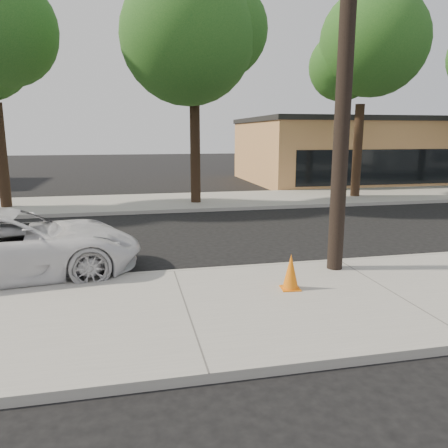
# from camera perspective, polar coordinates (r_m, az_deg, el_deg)

# --- Properties ---
(ground) EXTENTS (120.00, 120.00, 0.00)m
(ground) POSITION_cam_1_polar(r_m,az_deg,el_deg) (11.95, -7.57, -3.72)
(ground) COLOR black
(ground) RESTS_ON ground
(near_sidewalk) EXTENTS (90.00, 4.40, 0.15)m
(near_sidewalk) POSITION_cam_1_polar(r_m,az_deg,el_deg) (7.87, -4.90, -11.36)
(near_sidewalk) COLOR gray
(near_sidewalk) RESTS_ON ground
(far_sidewalk) EXTENTS (90.00, 5.00, 0.15)m
(far_sidewalk) POSITION_cam_1_polar(r_m,az_deg,el_deg) (20.25, -9.60, 2.77)
(far_sidewalk) COLOR gray
(far_sidewalk) RESTS_ON ground
(curb_near) EXTENTS (90.00, 0.12, 0.16)m
(curb_near) POSITION_cam_1_polar(r_m,az_deg,el_deg) (9.92, -6.55, -6.46)
(curb_near) COLOR #9E9B93
(curb_near) RESTS_ON ground
(building_main) EXTENTS (18.00, 10.00, 4.00)m
(building_main) POSITION_cam_1_polar(r_m,az_deg,el_deg) (32.29, 19.55, 8.97)
(building_main) COLOR tan
(building_main) RESTS_ON ground
(utility_pole) EXTENTS (1.40, 0.34, 9.00)m
(utility_pole) POSITION_cam_1_polar(r_m,az_deg,el_deg) (9.99, 15.59, 20.18)
(utility_pole) COLOR black
(utility_pole) RESTS_ON near_sidewalk
(tree_c) EXTENTS (4.96, 4.80, 9.55)m
(tree_c) POSITION_cam_1_polar(r_m,az_deg,el_deg) (19.74, -3.23, 22.63)
(tree_c) COLOR black
(tree_c) RESTS_ON far_sidewalk
(tree_d) EXTENTS (4.50, 4.35, 8.75)m
(tree_d) POSITION_cam_1_polar(r_m,az_deg,el_deg) (22.61, 18.31, 19.28)
(tree_d) COLOR black
(tree_d) RESTS_ON far_sidewalk
(police_cruiser) EXTENTS (5.89, 3.31, 1.55)m
(police_cruiser) POSITION_cam_1_polar(r_m,az_deg,el_deg) (10.61, -26.18, -2.48)
(police_cruiser) COLOR silver
(police_cruiser) RESTS_ON ground
(traffic_cone) EXTENTS (0.40, 0.40, 0.71)m
(traffic_cone) POSITION_cam_1_polar(r_m,az_deg,el_deg) (8.71, 8.71, -6.24)
(traffic_cone) COLOR orange
(traffic_cone) RESTS_ON near_sidewalk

